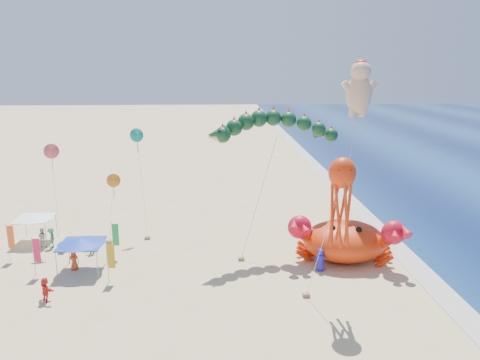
# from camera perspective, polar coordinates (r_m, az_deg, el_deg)

# --- Properties ---
(ground) EXTENTS (320.00, 320.00, 0.00)m
(ground) POSITION_cam_1_polar(r_m,az_deg,el_deg) (39.11, 3.12, -9.96)
(ground) COLOR #D1B784
(ground) RESTS_ON ground
(foam_strip) EXTENTS (320.00, 320.00, 0.00)m
(foam_strip) POSITION_cam_1_polar(r_m,az_deg,el_deg) (42.05, 19.83, -9.04)
(foam_strip) COLOR silver
(foam_strip) RESTS_ON ground
(crab_inflatable) EXTENTS (9.22, 7.03, 4.04)m
(crab_inflatable) POSITION_cam_1_polar(r_m,az_deg,el_deg) (39.77, 12.65, -7.11)
(crab_inflatable) COLOR red
(crab_inflatable) RESTS_ON ground
(dragon_kite) EXTENTS (12.18, 6.71, 11.66)m
(dragon_kite) POSITION_cam_1_polar(r_m,az_deg,el_deg) (39.97, 4.24, 5.96)
(dragon_kite) COLOR #0F371C
(dragon_kite) RESTS_ON ground
(cherub_kite) EXTENTS (3.29, 2.96, 16.26)m
(cherub_kite) POSITION_cam_1_polar(r_m,az_deg,el_deg) (42.67, 14.34, 10.91)
(cherub_kite) COLOR #E7B28D
(cherub_kite) RESTS_ON ground
(octopus_kite) EXTENTS (2.78, 2.41, 10.22)m
(octopus_kite) POSITION_cam_1_polar(r_m,az_deg,el_deg) (30.21, 12.19, -1.84)
(octopus_kite) COLOR red
(octopus_kite) RESTS_ON ground
(canopy_blue) EXTENTS (3.59, 3.59, 2.71)m
(canopy_blue) POSITION_cam_1_polar(r_m,az_deg,el_deg) (38.66, -18.81, -7.09)
(canopy_blue) COLOR gray
(canopy_blue) RESTS_ON ground
(canopy_white) EXTENTS (3.40, 3.40, 2.71)m
(canopy_white) POSITION_cam_1_polar(r_m,az_deg,el_deg) (46.43, -23.82, -4.07)
(canopy_white) COLOR gray
(canopy_white) RESTS_ON ground
(feather_flags) EXTENTS (9.64, 4.55, 3.20)m
(feather_flags) POSITION_cam_1_polar(r_m,az_deg,el_deg) (39.47, -20.26, -7.45)
(feather_flags) COLOR gray
(feather_flags) RESTS_ON ground
(beachgoers) EXTENTS (24.58, 11.34, 1.83)m
(beachgoers) POSITION_cam_1_polar(r_m,az_deg,el_deg) (40.04, -17.13, -8.64)
(beachgoers) COLOR #2721C5
(beachgoers) RESTS_ON ground
(small_kites) EXTENTS (8.30, 6.51, 10.11)m
(small_kites) POSITION_cam_1_polar(r_m,az_deg,el_deg) (44.36, -16.45, 1.76)
(small_kites) COLOR orange
(small_kites) RESTS_ON ground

